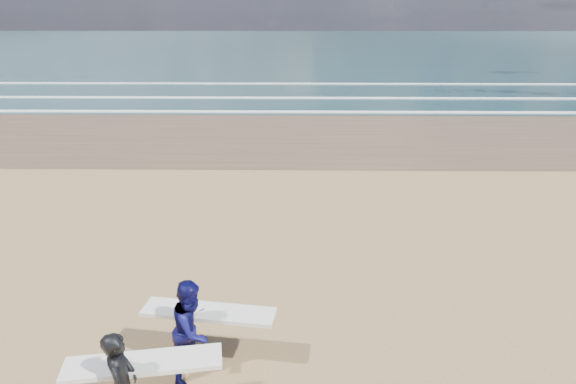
{
  "coord_description": "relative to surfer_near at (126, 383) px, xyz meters",
  "views": [
    {
      "loc": [
        1.7,
        -6.01,
        5.7
      ],
      "look_at": [
        1.51,
        6.0,
        1.33
      ],
      "focal_mm": 32.0,
      "sensor_mm": 36.0,
      "label": 1
    }
  ],
  "objects": [
    {
      "name": "ocean",
      "position": [
        20.6,
        72.37,
        -0.86
      ],
      "size": [
        220.0,
        100.0,
        0.02
      ],
      "primitive_type": "cube",
      "color": "#1A393A",
      "rests_on": "ground"
    },
    {
      "name": "foam_breakers",
      "position": [
        20.6,
        28.47,
        -0.81
      ],
      "size": [
        220.0,
        11.7,
        0.05
      ],
      "color": "white",
      "rests_on": "ground"
    },
    {
      "name": "surfer_near",
      "position": [
        0.0,
        0.0,
        0.0
      ],
      "size": [
        2.26,
        1.13,
        1.69
      ],
      "color": "black",
      "rests_on": "ground"
    },
    {
      "name": "surfer_far",
      "position": [
        0.7,
        1.27,
        0.01
      ],
      "size": [
        2.25,
        1.27,
        1.73
      ],
      "color": "#0D0C48",
      "rests_on": "ground"
    }
  ]
}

